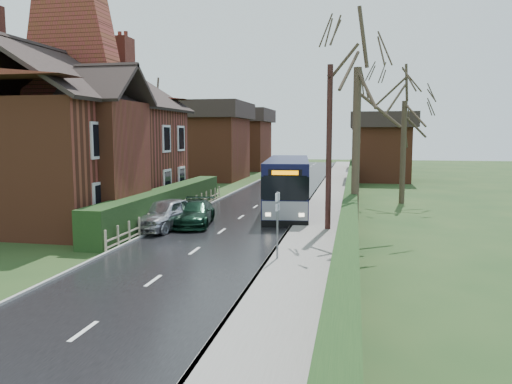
% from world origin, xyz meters
% --- Properties ---
extents(ground, '(140.00, 140.00, 0.00)m').
position_xyz_m(ground, '(0.00, 0.00, 0.00)').
color(ground, '#34481F').
rests_on(ground, ground).
extents(road, '(6.00, 100.00, 0.02)m').
position_xyz_m(road, '(0.00, 10.00, 0.01)').
color(road, black).
rests_on(road, ground).
extents(pavement, '(2.50, 100.00, 0.14)m').
position_xyz_m(pavement, '(4.25, 10.00, 0.07)').
color(pavement, slate).
rests_on(pavement, ground).
extents(kerb_right, '(0.12, 100.00, 0.14)m').
position_xyz_m(kerb_right, '(3.05, 10.00, 0.07)').
color(kerb_right, gray).
rests_on(kerb_right, ground).
extents(kerb_left, '(0.12, 100.00, 0.10)m').
position_xyz_m(kerb_left, '(-3.05, 10.00, 0.05)').
color(kerb_left, gray).
rests_on(kerb_left, ground).
extents(front_hedge, '(1.20, 16.00, 1.60)m').
position_xyz_m(front_hedge, '(-3.90, 5.00, 0.80)').
color(front_hedge, black).
rests_on(front_hedge, ground).
extents(picket_fence, '(0.10, 16.00, 0.90)m').
position_xyz_m(picket_fence, '(-3.15, 5.00, 0.45)').
color(picket_fence, '#9A8B68').
rests_on(picket_fence, ground).
extents(right_wall_hedge, '(0.60, 50.00, 1.80)m').
position_xyz_m(right_wall_hedge, '(5.80, 10.00, 1.02)').
color(right_wall_hedge, brown).
rests_on(right_wall_hedge, ground).
extents(brick_house, '(9.30, 14.60, 10.30)m').
position_xyz_m(brick_house, '(-8.73, 4.78, 4.38)').
color(brick_house, brown).
rests_on(brick_house, ground).
extents(bus, '(3.35, 10.27, 3.06)m').
position_xyz_m(bus, '(2.20, 8.43, 1.52)').
color(bus, black).
rests_on(bus, ground).
extents(car_silver, '(2.42, 4.48, 1.45)m').
position_xyz_m(car_silver, '(-2.76, 2.11, 0.72)').
color(car_silver, silver).
rests_on(car_silver, ground).
extents(car_green, '(2.35, 4.43, 1.22)m').
position_xyz_m(car_green, '(-1.74, 3.26, 0.61)').
color(car_green, black).
rests_on(car_green, ground).
extents(car_distant, '(1.99, 3.86, 1.21)m').
position_xyz_m(car_distant, '(-1.51, 34.61, 0.61)').
color(car_distant, black).
rests_on(car_distant, ground).
extents(bus_stop_sign, '(0.10, 0.38, 2.49)m').
position_xyz_m(bus_stop_sign, '(3.37, -3.00, 1.64)').
color(bus_stop_sign, slate).
rests_on(bus_stop_sign, ground).
extents(telegraph_pole, '(0.26, 0.97, 7.55)m').
position_xyz_m(telegraph_pole, '(4.80, 2.93, 3.82)').
color(telegraph_pole, black).
rests_on(telegraph_pole, ground).
extents(tree_right_near, '(4.88, 4.88, 10.54)m').
position_xyz_m(tree_right_near, '(6.00, 2.80, 7.87)').
color(tree_right_near, '#3A2E22').
rests_on(tree_right_near, ground).
extents(tree_right_far, '(4.86, 4.86, 9.38)m').
position_xyz_m(tree_right_far, '(9.00, 13.39, 7.01)').
color(tree_right_far, '#352A1F').
rests_on(tree_right_far, ground).
extents(tree_house_side, '(4.08, 4.08, 9.28)m').
position_xyz_m(tree_house_side, '(-9.04, 17.05, 6.93)').
color(tree_house_side, '#3B2C23').
rests_on(tree_house_side, ground).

